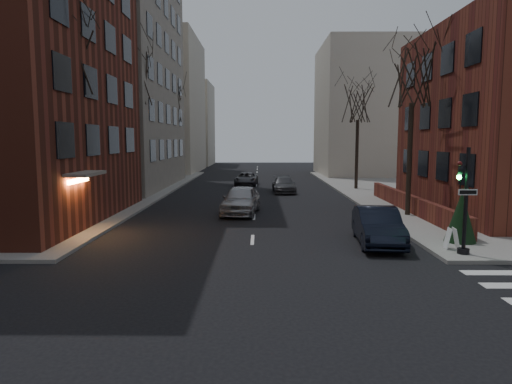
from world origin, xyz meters
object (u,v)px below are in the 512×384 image
streetlamp_near (129,142)px  car_lane_silver (241,200)px  evergreen_shrub (461,217)px  tree_right_a (413,74)px  tree_left_a (65,53)px  tree_left_c (172,104)px  car_lane_far (246,179)px  tree_right_b (358,103)px  traffic_signal (464,208)px  sandwich_board (452,238)px  car_lane_gray (284,185)px  parked_sedan (378,226)px  tree_left_b (135,78)px  streetlamp_far (181,141)px

streetlamp_near → car_lane_silver: size_ratio=1.27×
evergreen_shrub → tree_right_a: bearing=89.7°
tree_left_a → streetlamp_near: size_ratio=1.63×
tree_left_c → car_lane_far: bearing=-25.6°
tree_right_b → evergreen_shrub: tree_right_b is taller
tree_right_b → car_lane_far: 12.71m
streetlamp_near → car_lane_far: 16.39m
traffic_signal → streetlamp_near: 20.86m
tree_right_b → car_lane_far: (-9.75, 4.24, -6.97)m
tree_left_a → tree_left_c: 26.00m
car_lane_silver → sandwich_board: car_lane_silver is taller
tree_left_a → car_lane_gray: tree_left_a is taller
parked_sedan → car_lane_silver: size_ratio=0.96×
tree_left_b → tree_left_c: (0.00, 14.00, -0.88)m
streetlamp_near → streetlamp_far: same height
streetlamp_near → car_lane_silver: 8.64m
streetlamp_near → sandwich_board: size_ratio=7.51×
traffic_signal → car_lane_silver: bearing=130.8°
traffic_signal → car_lane_silver: size_ratio=0.81×
tree_left_a → car_lane_silver: bearing=32.6°
tree_right_b → streetlamp_near: tree_right_b is taller
tree_right_a → tree_right_b: bearing=90.0°
traffic_signal → car_lane_gray: 21.92m
tree_left_a → streetlamp_far: (0.60, 28.00, -4.23)m
tree_left_c → parked_sedan: (14.12, -28.82, -7.24)m
parked_sedan → car_lane_gray: 19.20m
tree_right_a → tree_right_b: size_ratio=1.06×
traffic_signal → tree_left_c: (-16.74, 31.01, 6.12)m
tree_right_a → car_lane_silver: bearing=173.4°
parked_sedan → streetlamp_far: bearing=118.6°
streetlamp_far → car_lane_silver: (7.40, -22.89, -3.39)m
traffic_signal → car_lane_silver: traffic_signal is taller
traffic_signal → tree_left_a: size_ratio=0.39×
tree_left_c → tree_right_b: (17.60, -8.00, -0.44)m
car_lane_far → evergreen_shrub: evergreen_shrub is taller
tree_right_a → tree_left_c: bearing=128.7°
traffic_signal → tree_left_a: (-16.74, 5.01, 6.56)m
tree_right_a → car_lane_gray: (-6.44, 12.15, -7.38)m
traffic_signal → sandwich_board: (-0.05, 0.81, -1.34)m
car_lane_far → evergreen_shrub: (9.71, -25.21, 0.60)m
tree_left_a → tree_right_b: tree_left_a is taller
tree_left_a → tree_right_a: tree_left_a is taller
traffic_signal → tree_right_a: (0.86, 9.01, 6.12)m
traffic_signal → sandwich_board: 1.57m
evergreen_shrub → tree_left_a: bearing=170.4°
tree_left_b → car_lane_silver: size_ratio=2.18×
traffic_signal → tree_left_c: bearing=118.4°
streetlamp_far → sandwich_board: 36.18m
traffic_signal → evergreen_shrub: (0.82, 2.04, -0.69)m
traffic_signal → tree_left_c: 35.76m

